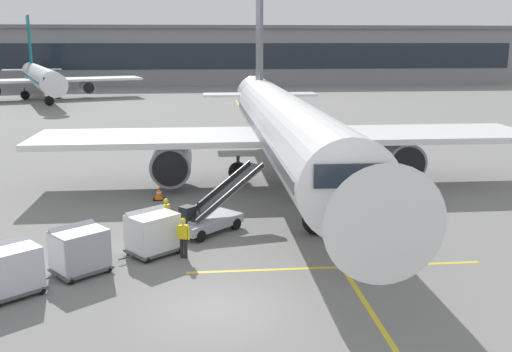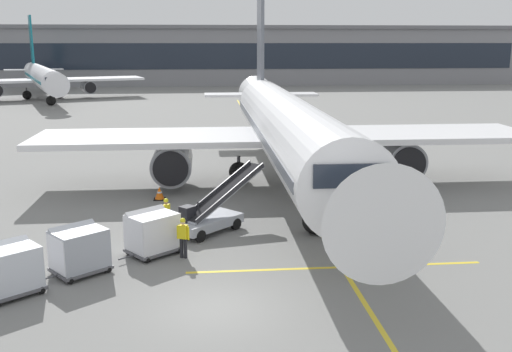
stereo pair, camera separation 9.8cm
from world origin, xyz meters
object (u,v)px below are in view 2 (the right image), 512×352
baggage_cart_third (9,268)px  ground_crew_by_carts (183,235)px  distant_airplane (43,78)px  safety_cone_engine_keepout (159,193)px  belt_loader (211,214)px  baggage_cart_lead (152,231)px  parked_airplane (286,128)px  ground_crew_by_loader (166,214)px  baggage_cart_second (79,249)px

baggage_cart_third → ground_crew_by_carts: bearing=26.8°
baggage_cart_third → distant_airplane: distant_airplane is taller
ground_crew_by_carts → safety_cone_engine_keepout: 9.60m
belt_loader → ground_crew_by_carts: size_ratio=2.71×
belt_loader → baggage_cart_lead: size_ratio=1.80×
baggage_cart_third → ground_crew_by_carts: (6.08, 3.07, -0.00)m
parked_airplane → ground_crew_by_carts: size_ratio=23.58×
baggage_cart_lead → safety_cone_engine_keepout: (-0.30, 8.83, -0.63)m
belt_loader → safety_cone_engine_keepout: bearing=115.6°
ground_crew_by_loader → safety_cone_engine_keepout: size_ratio=2.30×
baggage_cart_lead → ground_crew_by_loader: size_ratio=1.51×
baggage_cart_third → safety_cone_engine_keepout: (4.45, 12.51, -0.63)m
distant_airplane → ground_crew_by_carts: bearing=-71.6°
belt_loader → ground_crew_by_carts: bearing=-109.3°
belt_loader → ground_crew_by_carts: 3.69m
baggage_cart_lead → baggage_cart_second: (-2.66, -1.89, 0.00)m
belt_loader → distant_airplane: size_ratio=0.12×
ground_crew_by_carts → baggage_cart_lead: bearing=155.8°
ground_crew_by_carts → distant_airplane: distant_airplane is taller
ground_crew_by_carts → safety_cone_engine_keepout: (-1.64, 9.43, -0.63)m
parked_airplane → ground_crew_by_carts: parked_airplane is taller
safety_cone_engine_keepout → belt_loader: bearing=-64.4°
baggage_cart_second → ground_crew_by_carts: 4.20m
baggage_cart_second → baggage_cart_third: (-2.08, -1.79, 0.00)m
baggage_cart_lead → baggage_cart_second: bearing=-144.6°
belt_loader → distant_airplane: bearing=110.2°
baggage_cart_second → safety_cone_engine_keepout: (2.36, 10.72, -0.63)m
ground_crew_by_loader → safety_cone_engine_keepout: (-0.77, 6.23, -0.63)m
parked_airplane → safety_cone_engine_keepout: 8.96m
belt_loader → parked_airplane: bearing=61.7°
safety_cone_engine_keepout → baggage_cart_second: bearing=-102.4°
belt_loader → baggage_cart_lead: bearing=-131.7°
baggage_cart_lead → parked_airplane: bearing=58.1°
distant_airplane → belt_loader: bearing=-69.8°
ground_crew_by_loader → distant_airplane: distant_airplane is taller
safety_cone_engine_keepout → baggage_cart_third: bearing=-109.6°
parked_airplane → baggage_cart_second: bearing=-126.1°
parked_airplane → ground_crew_by_loader: size_ratio=23.58×
belt_loader → baggage_cart_lead: (-2.56, -2.88, 0.15)m
baggage_cart_third → belt_loader: bearing=41.9°
baggage_cart_third → ground_crew_by_carts: 6.81m
distant_airplane → safety_cone_engine_keepout: bearing=-70.3°
parked_airplane → belt_loader: (-4.90, -9.11, -2.71)m
belt_loader → baggage_cart_third: belt_loader is taller
baggage_cart_lead → baggage_cart_second: 3.26m
baggage_cart_third → distant_airplane: size_ratio=0.07×
baggage_cart_lead → baggage_cart_third: bearing=-142.2°
belt_loader → baggage_cart_lead: 3.85m
belt_loader → baggage_cart_third: size_ratio=1.80×
baggage_cart_second → ground_crew_by_loader: bearing=55.1°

